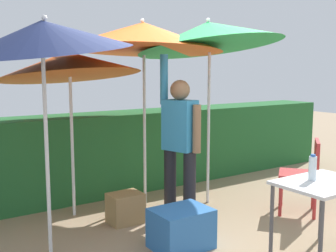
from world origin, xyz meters
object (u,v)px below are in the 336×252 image
Objects in this scene: umbrella_yellow at (143,37)px; person_vendor at (180,140)px; umbrella_rainbow at (44,37)px; folding_table at (323,191)px; chair_plastic at (305,171)px; crate_cardboard at (125,208)px; bottle_water at (313,168)px; umbrella_navy at (209,35)px; cooler_box at (181,228)px; umbrella_orange at (68,64)px.

umbrella_yellow reaches higher than person_vendor.
folding_table is at bearing -36.04° from umbrella_rainbow.
chair_plastic is 2.15m from crate_cardboard.
umbrella_rainbow reaches higher than person_vendor.
chair_plastic is 3.71× the size of bottle_water.
crate_cardboard is at bearing -178.28° from umbrella_navy.
cooler_box is (-1.79, 0.02, -0.32)m from chair_plastic.
bottle_water reaches higher than cooler_box.
person_vendor is at bearing 109.43° from folding_table.
umbrella_navy is at bearing -32.85° from umbrella_yellow.
chair_plastic is at bearing 45.11° from folding_table.
umbrella_yellow is at bearing 41.98° from crate_cardboard.
bottle_water is (1.96, -1.38, -1.17)m from umbrella_rainbow.
crate_cardboard is (-0.54, 0.29, -0.77)m from person_vendor.
umbrella_rainbow is 0.97× the size of umbrella_yellow.
umbrella_rainbow is 1.21× the size of person_vendor.
umbrella_orange is 2.81m from bottle_water.
umbrella_navy is (2.14, 0.35, 0.13)m from umbrella_rainbow.
umbrella_navy reaches higher than umbrella_rainbow.
crate_cardboard is 2.08m from bottle_water.
umbrella_navy is at bearing 40.90° from cooler_box.
cooler_box reaches higher than crate_cardboard.
person_vendor is 1.60m from folding_table.
person_vendor is at bearing 55.94° from cooler_box.
umbrella_yellow is 2.74m from folding_table.
crate_cardboard is 1.54× the size of bottle_water.
person_vendor reaches higher than folding_table.
bottle_water is (-0.18, -1.72, -1.30)m from umbrella_navy.
umbrella_rainbow reaches higher than bottle_water.
folding_table is at bearing -43.61° from cooler_box.
person_vendor is at bearing -153.83° from umbrella_navy.
cooler_box is at bearing -69.23° from umbrella_orange.
umbrella_yellow reaches higher than crate_cardboard.
umbrella_yellow is at bearing 91.14° from person_vendor.
umbrella_yellow reaches higher than folding_table.
umbrella_yellow is 2.53m from chair_plastic.
umbrella_orange is 1.00m from umbrella_yellow.
umbrella_orange is 3.70× the size of cooler_box.
umbrella_yellow is at bearing -4.73° from umbrella_orange.
folding_table is (1.06, -1.77, 0.46)m from crate_cardboard.
chair_plastic reaches higher than folding_table.
umbrella_rainbow is 1.83m from person_vendor.
chair_plastic is (1.39, -0.61, -0.42)m from person_vendor.
umbrella_rainbow is 2.83m from folding_table.
umbrella_rainbow reaches higher than umbrella_orange.
folding_table is 3.33× the size of bottle_water.
crate_cardboard is at bearing 121.12° from bottle_water.
umbrella_yellow is 2.07m from crate_cardboard.
folding_table is at bearing -59.00° from crate_cardboard.
person_vendor is 2.11× the size of chair_plastic.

